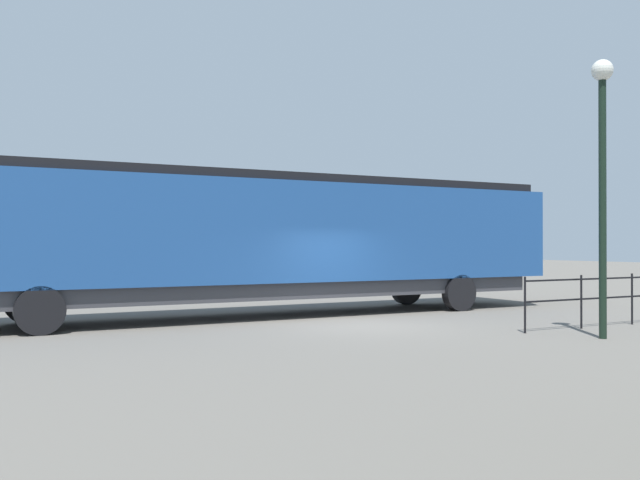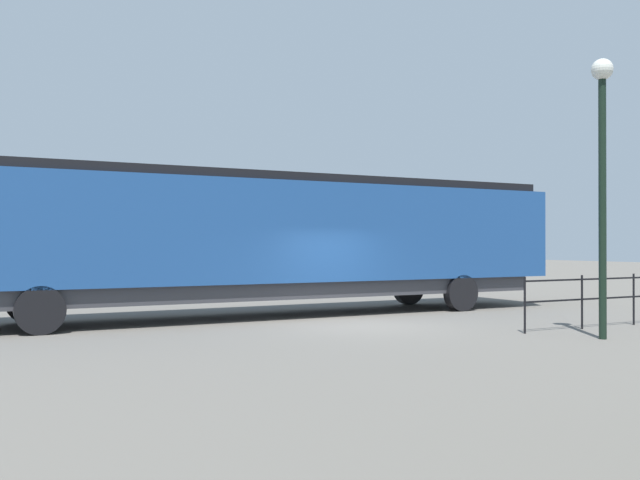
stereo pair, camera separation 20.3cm
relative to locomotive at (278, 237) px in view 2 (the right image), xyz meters
name	(u,v)px [view 2 (the right image)]	position (x,y,z in m)	size (l,w,h in m)	color
ground_plane	(363,326)	(3.25, 0.80, -2.24)	(120.00, 120.00, 0.00)	#666059
locomotive	(278,237)	(0.00, 0.00, 0.00)	(3.03, 18.61, 3.95)	navy
lamp_post	(602,152)	(7.75, 4.04, 1.76)	(0.46, 0.46, 5.99)	black
platform_fence	(634,292)	(6.28, 6.91, -1.42)	(0.05, 7.37, 1.29)	black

